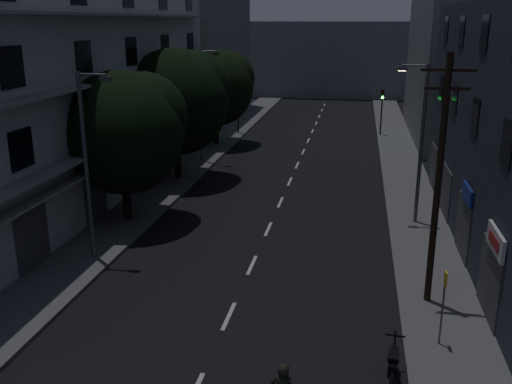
% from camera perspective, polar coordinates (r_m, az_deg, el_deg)
% --- Properties ---
extents(ground, '(160.00, 160.00, 0.00)m').
position_cam_1_polar(ground, '(37.85, 3.48, 1.25)').
color(ground, black).
rests_on(ground, ground).
extents(sidewalk_left, '(3.00, 90.00, 0.15)m').
position_cam_1_polar(sidewalk_left, '(39.37, -7.42, 1.86)').
color(sidewalk_left, '#565659').
rests_on(sidewalk_left, ground).
extents(sidewalk_right, '(3.00, 90.00, 0.15)m').
position_cam_1_polar(sidewalk_right, '(37.75, 14.86, 0.78)').
color(sidewalk_right, '#565659').
rests_on(sidewalk_right, ground).
extents(lane_markings, '(0.15, 60.50, 0.01)m').
position_cam_1_polar(lane_markings, '(43.87, 4.45, 3.41)').
color(lane_markings, beige).
rests_on(lane_markings, ground).
extents(building_left, '(7.00, 36.00, 14.00)m').
position_cam_1_polar(building_left, '(33.54, -18.99, 10.55)').
color(building_left, '#B8B8B2').
rests_on(building_left, ground).
extents(building_far_left, '(6.00, 20.00, 16.00)m').
position_cam_1_polar(building_far_left, '(61.44, -5.26, 14.74)').
color(building_far_left, slate).
rests_on(building_far_left, ground).
extents(building_far_right, '(6.00, 20.00, 13.00)m').
position_cam_1_polar(building_far_right, '(53.93, 18.93, 12.06)').
color(building_far_right, slate).
rests_on(building_far_right, ground).
extents(building_far_end, '(24.00, 8.00, 10.00)m').
position_cam_1_polar(building_far_end, '(81.50, 7.42, 13.05)').
color(building_far_end, slate).
rests_on(building_far_end, ground).
extents(tree_near, '(6.23, 6.23, 7.69)m').
position_cam_1_polar(tree_near, '(29.51, -13.09, 6.28)').
color(tree_near, black).
rests_on(tree_near, sidewalk_left).
extents(tree_mid, '(6.81, 6.81, 8.38)m').
position_cam_1_polar(tree_mid, '(37.17, -7.93, 9.31)').
color(tree_mid, black).
rests_on(tree_mid, sidewalk_left).
extents(tree_far, '(6.26, 6.26, 7.74)m').
position_cam_1_polar(tree_far, '(48.02, -3.99, 10.63)').
color(tree_far, black).
rests_on(tree_far, sidewalk_left).
extents(traffic_signal_far_right, '(0.28, 0.37, 4.10)m').
position_cam_1_polar(traffic_signal_far_right, '(52.89, 12.50, 8.77)').
color(traffic_signal_far_right, black).
rests_on(traffic_signal_far_right, sidewalk_right).
extents(traffic_signal_far_left, '(0.28, 0.37, 4.10)m').
position_cam_1_polar(traffic_signal_far_left, '(52.45, -1.83, 9.09)').
color(traffic_signal_far_left, black).
rests_on(traffic_signal_far_left, sidewalk_left).
extents(street_lamp_left_near, '(1.51, 0.25, 8.00)m').
position_cam_1_polar(street_lamp_left_near, '(24.91, -16.46, 3.28)').
color(street_lamp_left_near, '#595D60').
rests_on(street_lamp_left_near, sidewalk_left).
extents(street_lamp_right, '(1.51, 0.25, 8.00)m').
position_cam_1_polar(street_lamp_right, '(29.51, 16.05, 5.35)').
color(street_lamp_right, '#565A5D').
rests_on(street_lamp_right, sidewalk_right).
extents(street_lamp_left_far, '(1.51, 0.25, 8.00)m').
position_cam_1_polar(street_lamp_left_far, '(41.77, -5.43, 9.12)').
color(street_lamp_left_far, '#525359').
rests_on(street_lamp_left_far, sidewalk_left).
extents(utility_pole, '(1.80, 0.24, 9.00)m').
position_cam_1_polar(utility_pole, '(20.87, 17.80, 1.38)').
color(utility_pole, black).
rests_on(utility_pole, sidewalk_right).
extents(bus_stop_sign, '(0.06, 0.35, 2.52)m').
position_cam_1_polar(bus_stop_sign, '(19.05, 18.28, -9.73)').
color(bus_stop_sign, '#595B60').
rests_on(bus_stop_sign, sidewalk_right).
extents(motorcycle, '(0.58, 2.02, 1.29)m').
position_cam_1_polar(motorcycle, '(17.74, 13.52, -16.54)').
color(motorcycle, black).
rests_on(motorcycle, ground).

